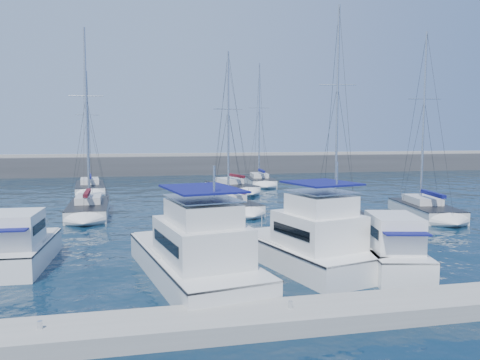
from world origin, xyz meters
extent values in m
plane|color=black|center=(0.00, 0.00, 0.00)|extent=(220.00, 220.00, 0.00)
cube|color=#424244|center=(0.00, 52.00, 1.00)|extent=(160.00, 6.00, 4.00)
cube|color=gray|center=(0.00, 52.00, 3.20)|extent=(160.00, 1.20, 0.50)
cube|color=gray|center=(0.00, -11.00, 0.30)|extent=(40.00, 2.20, 0.60)
cylinder|color=silver|center=(-8.00, -11.00, 0.72)|extent=(0.16, 0.16, 0.25)
cylinder|color=silver|center=(0.00, -11.00, 0.72)|extent=(0.16, 0.16, 0.25)
cube|color=white|center=(-10.86, -1.12, 0.40)|extent=(3.05, 6.56, 1.60)
cube|color=#262628|center=(-10.86, -1.12, 1.15)|extent=(3.10, 6.56, 0.08)
cube|color=white|center=(-10.89, -1.91, 2.00)|extent=(2.50, 3.08, 1.60)
cube|color=black|center=(-10.89, -1.91, 2.08)|extent=(2.52, 2.48, 0.45)
cube|color=#0E1156|center=(-10.94, -3.09, 2.30)|extent=(2.32, 2.05, 0.07)
cube|color=silver|center=(-2.67, -5.05, 0.40)|extent=(5.52, 10.97, 1.60)
cube|color=#262628|center=(-2.67, -5.05, 1.15)|extent=(5.60, 10.98, 0.08)
cube|color=silver|center=(-2.43, -6.30, 2.00)|extent=(3.92, 5.35, 1.60)
cube|color=black|center=(-2.43, -6.30, 2.08)|extent=(3.80, 4.41, 0.45)
cube|color=silver|center=(-2.39, -6.50, 3.25)|extent=(3.05, 3.80, 0.90)
cube|color=#0E1156|center=(-2.39, -6.50, 4.25)|extent=(3.44, 4.34, 0.08)
cube|color=white|center=(3.05, -4.25, 0.40)|extent=(5.51, 8.68, 1.60)
cube|color=#262628|center=(3.05, -4.25, 1.15)|extent=(5.58, 8.70, 0.08)
cube|color=white|center=(3.30, -5.20, 2.00)|extent=(3.90, 4.37, 1.60)
cube|color=black|center=(3.30, -5.20, 2.08)|extent=(3.77, 3.67, 0.45)
cube|color=white|center=(3.35, -5.39, 3.25)|extent=(3.02, 3.14, 0.90)
cube|color=#0E1156|center=(3.35, -5.39, 4.25)|extent=(3.41, 3.58, 0.08)
cube|color=white|center=(6.71, -5.68, 0.40)|extent=(3.79, 6.72, 1.60)
cube|color=#262628|center=(6.71, -5.68, 1.15)|extent=(3.84, 6.73, 0.08)
cube|color=white|center=(6.53, -6.43, 2.00)|extent=(2.65, 3.33, 1.60)
cube|color=black|center=(6.53, -6.43, 2.08)|extent=(2.55, 2.77, 0.45)
cube|color=#0E1156|center=(6.26, -7.56, 2.30)|extent=(2.30, 2.32, 0.07)
cube|color=silver|center=(-8.97, 13.65, 0.30)|extent=(3.29, 8.94, 1.30)
cube|color=#262628|center=(-8.97, 13.65, 0.93)|extent=(3.35, 8.94, 0.06)
cube|color=silver|center=(-8.99, 14.21, 1.25)|extent=(2.08, 3.93, 0.55)
cylinder|color=silver|center=(-9.00, 14.54, 8.27)|extent=(0.18, 0.18, 13.64)
cylinder|color=silver|center=(-8.93, 12.33, 1.80)|extent=(0.26, 4.42, 0.12)
cube|color=#4B0F18|center=(-8.92, 12.23, 1.95)|extent=(0.48, 3.99, 0.28)
cube|color=white|center=(2.65, 12.51, 0.30)|extent=(4.21, 7.37, 1.30)
cube|color=#262628|center=(2.65, 12.51, 0.93)|extent=(4.27, 7.39, 0.06)
cube|color=white|center=(2.56, 12.94, 1.25)|extent=(2.45, 3.35, 0.55)
cylinder|color=silver|center=(2.51, 13.19, 7.43)|extent=(0.18, 0.18, 11.96)
cylinder|color=silver|center=(2.85, 11.49, 1.80)|extent=(0.80, 3.43, 0.12)
cube|color=#4B0F18|center=(2.87, 11.39, 1.95)|extent=(0.96, 3.13, 0.28)
cube|color=silver|center=(9.55, 6.48, 0.30)|extent=(5.10, 10.09, 1.30)
cube|color=#262628|center=(9.55, 6.48, 0.93)|extent=(5.16, 10.10, 0.06)
cube|color=silver|center=(9.68, 7.07, 1.25)|extent=(2.87, 4.56, 0.55)
cylinder|color=silver|center=(9.76, 7.43, 8.76)|extent=(0.18, 0.18, 14.61)
cylinder|color=silver|center=(9.24, 5.07, 1.80)|extent=(1.15, 4.74, 0.12)
cube|color=#4B0F18|center=(9.22, 4.97, 1.95)|extent=(1.27, 4.32, 0.28)
cube|color=silver|center=(17.38, 7.27, 0.30)|extent=(4.36, 8.55, 1.30)
cube|color=#262628|center=(17.38, 7.27, 0.93)|extent=(4.42, 8.56, 0.06)
cube|color=silver|center=(17.47, 7.77, 1.25)|extent=(2.54, 3.85, 0.55)
cylinder|color=silver|center=(17.52, 8.07, 8.03)|extent=(0.18, 0.18, 13.16)
cylinder|color=silver|center=(17.17, 6.06, 1.80)|extent=(0.82, 4.04, 0.12)
cube|color=#0E1156|center=(17.15, 5.97, 1.95)|extent=(0.98, 3.68, 0.28)
cube|color=white|center=(-10.36, 29.22, 0.30)|extent=(3.94, 9.68, 1.30)
cube|color=#262628|center=(-10.36, 29.22, 0.93)|extent=(4.00, 9.68, 0.06)
cube|color=white|center=(-10.42, 29.80, 1.25)|extent=(2.36, 4.30, 0.55)
cylinder|color=silver|center=(-10.46, 30.15, 7.53)|extent=(0.18, 0.18, 12.15)
cylinder|color=silver|center=(-10.22, 27.81, 1.80)|extent=(0.60, 4.70, 0.12)
cube|color=#0E1156|center=(-10.21, 27.71, 1.95)|extent=(0.78, 4.25, 0.28)
cube|color=white|center=(5.34, 26.13, 0.30)|extent=(5.08, 8.35, 1.30)
cube|color=#262628|center=(5.34, 26.13, 0.93)|extent=(5.14, 8.36, 0.06)
cube|color=white|center=(5.21, 26.60, 1.25)|extent=(2.86, 3.83, 0.55)
cylinder|color=silver|center=(5.13, 26.88, 8.08)|extent=(0.18, 0.18, 13.27)
cylinder|color=silver|center=(5.66, 25.00, 1.80)|extent=(1.16, 3.79, 0.12)
cube|color=#4B0F18|center=(5.68, 24.91, 1.95)|extent=(1.28, 3.48, 0.28)
cube|color=white|center=(10.35, 32.40, 0.30)|extent=(3.68, 7.95, 1.30)
cube|color=#262628|center=(10.35, 32.40, 0.93)|extent=(3.74, 7.95, 0.06)
cube|color=white|center=(10.40, 32.88, 1.25)|extent=(2.25, 3.53, 0.55)
cylinder|color=silver|center=(10.42, 33.17, 8.53)|extent=(0.18, 0.18, 14.17)
cylinder|color=silver|center=(10.25, 31.25, 1.80)|extent=(0.47, 3.85, 0.12)
cube|color=#0E1156|center=(10.24, 31.15, 1.95)|extent=(0.66, 3.49, 0.28)
camera|label=1|loc=(-4.97, -25.71, 6.49)|focal=35.00mm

